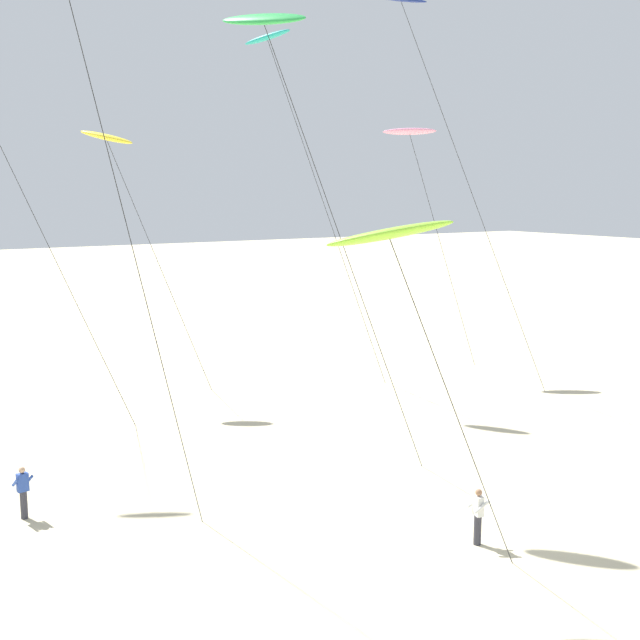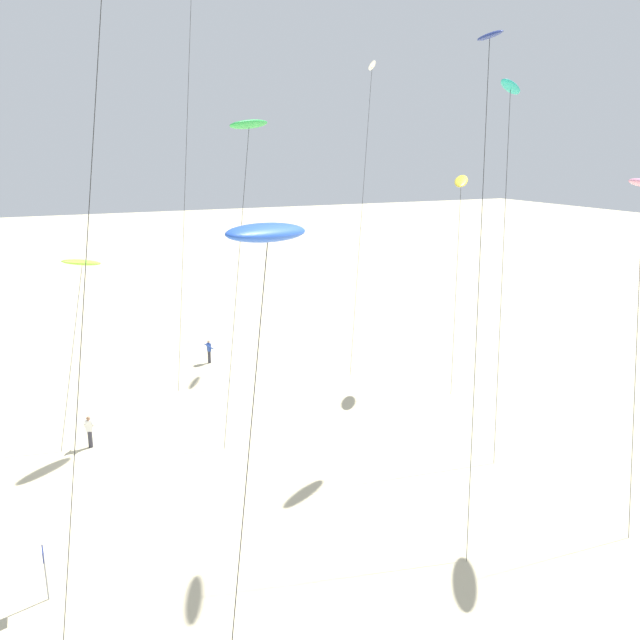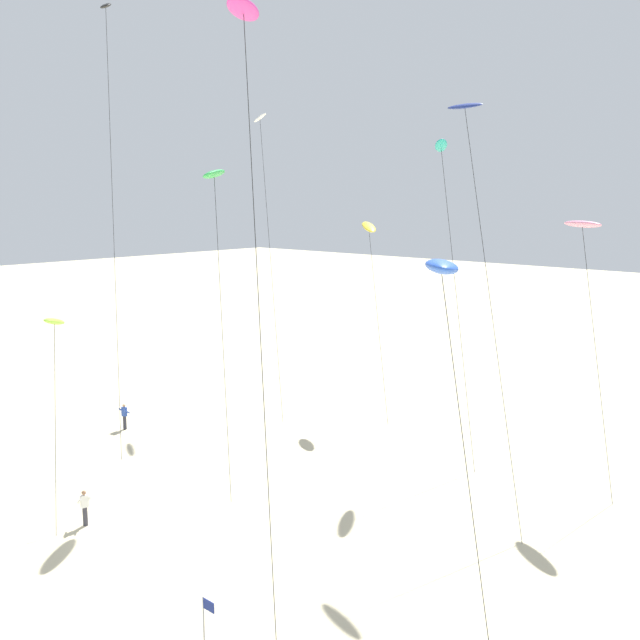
# 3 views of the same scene
# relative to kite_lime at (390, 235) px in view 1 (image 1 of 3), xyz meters

# --- Properties ---
(ground_plane) EXTENTS (260.00, 260.00, 0.00)m
(ground_plane) POSITION_rel_kite_lime_xyz_m (6.25, -0.02, -8.95)
(ground_plane) COLOR beige
(kite_lime) EXTENTS (4.40, 3.36, 9.50)m
(kite_lime) POSITION_rel_kite_lime_xyz_m (0.00, 0.00, 0.00)
(kite_lime) COLOR #8CD833
(kite_lime) RESTS_ON ground
(kite_navy) EXTENTS (7.52, 5.21, 19.32)m
(kite_navy) POSITION_rel_kite_lime_xyz_m (12.32, 15.36, 9.82)
(kite_navy) COLOR navy
(kite_navy) RESTS_ON ground
(kite_green) EXTENTS (5.98, 4.91, 16.30)m
(kite_green) POSITION_rel_kite_lime_xyz_m (1.20, 8.81, 6.85)
(kite_green) COLOR green
(kite_green) RESTS_ON ground
(kite_teal) EXTENTS (5.98, 4.81, 18.06)m
(kite_teal) POSITION_rel_kite_lime_xyz_m (7.80, 20.39, 8.49)
(kite_teal) COLOR teal
(kite_teal) RESTS_ON ground
(kite_pink) EXTENTS (4.76, 3.52, 13.61)m
(kite_pink) POSITION_rel_kite_lime_xyz_m (16.56, 19.99, 4.31)
(kite_pink) COLOR pink
(kite_pink) RESTS_ON ground
(kite_yellow) EXTENTS (5.32, 4.07, 13.10)m
(kite_yellow) POSITION_rel_kite_lime_xyz_m (0.28, 23.25, 3.62)
(kite_yellow) COLOR yellow
(kite_yellow) RESTS_ON ground
(kite_flyer_nearest) EXTENTS (0.59, 0.57, 1.67)m
(kite_flyer_nearest) POSITION_rel_kite_lime_xyz_m (-7.72, 8.38, -8.06)
(kite_flyer_nearest) COLOR #33333D
(kite_flyer_nearest) RESTS_ON ground
(kite_flyer_middle) EXTENTS (0.62, 0.64, 1.67)m
(kite_flyer_middle) POSITION_rel_kite_lime_xyz_m (2.85, -0.60, -8.06)
(kite_flyer_middle) COLOR #33333D
(kite_flyer_middle) RESTS_ON ground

